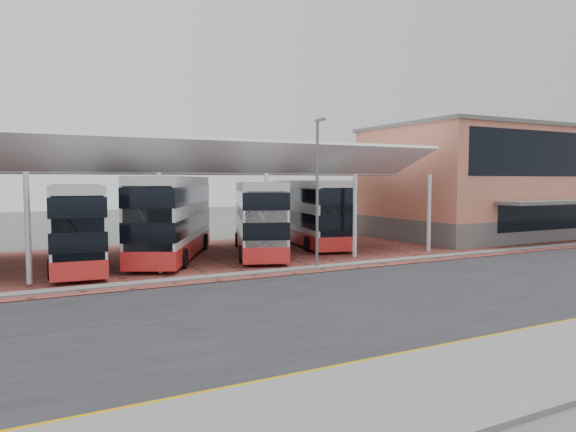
# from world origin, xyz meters

# --- Properties ---
(ground) EXTENTS (140.00, 140.00, 0.00)m
(ground) POSITION_xyz_m (0.00, 0.00, 0.00)
(ground) COLOR #4A4C46
(road) EXTENTS (120.00, 14.00, 0.02)m
(road) POSITION_xyz_m (0.00, -1.00, 0.01)
(road) COLOR black
(road) RESTS_ON ground
(forecourt) EXTENTS (72.00, 16.00, 0.06)m
(forecourt) POSITION_xyz_m (2.00, 13.00, 0.03)
(forecourt) COLOR brown
(forecourt) RESTS_ON ground
(sidewalk) EXTENTS (120.00, 4.00, 0.14)m
(sidewalk) POSITION_xyz_m (0.00, -9.00, 0.07)
(sidewalk) COLOR slate
(sidewalk) RESTS_ON ground
(north_kerb) EXTENTS (120.00, 0.80, 0.14)m
(north_kerb) POSITION_xyz_m (0.00, 6.20, 0.07)
(north_kerb) COLOR slate
(north_kerb) RESTS_ON ground
(yellow_line_near) EXTENTS (120.00, 0.12, 0.01)m
(yellow_line_near) POSITION_xyz_m (0.00, -7.00, 0.03)
(yellow_line_near) COLOR #B88500
(yellow_line_near) RESTS_ON road
(yellow_line_far) EXTENTS (120.00, 0.12, 0.01)m
(yellow_line_far) POSITION_xyz_m (0.00, -6.70, 0.03)
(yellow_line_far) COLOR #B88500
(yellow_line_far) RESTS_ON road
(canopy) EXTENTS (37.00, 11.63, 7.07)m
(canopy) POSITION_xyz_m (-6.00, 13.94, 5.80)
(canopy) COLOR silver
(canopy) RESTS_ON ground
(terminal) EXTENTS (18.40, 14.40, 9.25)m
(terminal) POSITION_xyz_m (23.00, 13.92, 4.66)
(terminal) COLOR #5C5A57
(terminal) RESTS_ON ground
(warehouse) EXTENTS (30.50, 20.50, 10.25)m
(warehouse) POSITION_xyz_m (48.00, 24.00, 5.15)
(warehouse) COLOR #5D5F62
(warehouse) RESTS_ON ground
(lamp_east) EXTENTS (0.16, 0.90, 8.07)m
(lamp_east) POSITION_xyz_m (2.00, 6.27, 4.36)
(lamp_east) COLOR slate
(lamp_east) RESTS_ON ground
(bus_2) EXTENTS (3.31, 11.08, 4.50)m
(bus_2) POSITION_xyz_m (-9.59, 12.53, 2.30)
(bus_2) COLOR silver
(bus_2) RESTS_ON forecourt
(bus_3) EXTENTS (7.85, 12.01, 4.96)m
(bus_3) POSITION_xyz_m (-4.06, 13.34, 2.52)
(bus_3) COLOR silver
(bus_3) RESTS_ON forecourt
(bus_4) EXTENTS (6.20, 11.42, 4.62)m
(bus_4) POSITION_xyz_m (1.35, 12.62, 2.35)
(bus_4) COLOR silver
(bus_4) RESTS_ON forecourt
(bus_5) EXTENTS (4.86, 11.80, 4.74)m
(bus_5) POSITION_xyz_m (6.62, 15.25, 2.42)
(bus_5) COLOR silver
(bus_5) RESTS_ON forecourt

